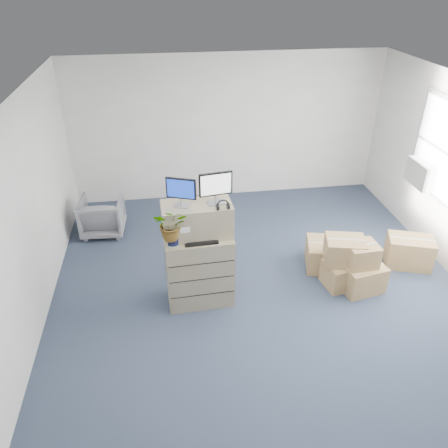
# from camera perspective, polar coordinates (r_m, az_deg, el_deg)

# --- Properties ---
(ground) EXTENTS (7.00, 7.00, 0.00)m
(ground) POSITION_cam_1_polar(r_m,az_deg,el_deg) (6.28, 5.39, -10.43)
(ground) COLOR #232A40
(ground) RESTS_ON ground
(wall_back) EXTENTS (6.00, 0.02, 2.80)m
(wall_back) POSITION_cam_1_polar(r_m,az_deg,el_deg) (8.61, 0.46, 12.40)
(wall_back) COLOR beige
(wall_back) RESTS_ON ground
(ac_unit) EXTENTS (0.24, 0.60, 0.40)m
(ac_unit) POSITION_cam_1_polar(r_m,az_deg,el_deg) (7.82, 24.42, 6.02)
(ac_unit) COLOR beige
(ac_unit) RESTS_ON wall_right
(filing_cabinet_lower) EXTENTS (0.92, 0.59, 1.05)m
(filing_cabinet_lower) POSITION_cam_1_polar(r_m,az_deg,el_deg) (6.05, -3.26, -5.81)
(filing_cabinet_lower) COLOR gray
(filing_cabinet_lower) RESTS_ON ground
(filing_cabinet_upper) EXTENTS (0.92, 0.49, 0.45)m
(filing_cabinet_upper) POSITION_cam_1_polar(r_m,az_deg,el_deg) (5.67, -3.56, 0.58)
(filing_cabinet_upper) COLOR gray
(filing_cabinet_upper) RESTS_ON filing_cabinet_lower
(monitor_left) EXTENTS (0.37, 0.21, 0.38)m
(monitor_left) POSITION_cam_1_polar(r_m,az_deg,el_deg) (5.45, -5.64, 4.36)
(monitor_left) COLOR #99999E
(monitor_left) RESTS_ON filing_cabinet_upper
(monitor_right) EXTENTS (0.43, 0.20, 0.42)m
(monitor_right) POSITION_cam_1_polar(r_m,az_deg,el_deg) (5.47, -1.09, 4.93)
(monitor_right) COLOR #99999E
(monitor_right) RESTS_ON filing_cabinet_upper
(headphones) EXTENTS (0.16, 0.03, 0.16)m
(headphones) POSITION_cam_1_polar(r_m,az_deg,el_deg) (5.43, -0.15, 2.44)
(headphones) COLOR black
(headphones) RESTS_ON filing_cabinet_upper
(keyboard) EXTENTS (0.44, 0.20, 0.02)m
(keyboard) POSITION_cam_1_polar(r_m,az_deg,el_deg) (5.62, -2.99, -2.28)
(keyboard) COLOR black
(keyboard) RESTS_ON filing_cabinet_lower
(mouse) EXTENTS (0.10, 0.07, 0.03)m
(mouse) POSITION_cam_1_polar(r_m,az_deg,el_deg) (5.72, 0.10, -1.52)
(mouse) COLOR silver
(mouse) RESTS_ON filing_cabinet_lower
(water_bottle) EXTENTS (0.08, 0.08, 0.27)m
(water_bottle) POSITION_cam_1_polar(r_m,az_deg,el_deg) (5.72, -2.49, -0.19)
(water_bottle) COLOR gray
(water_bottle) RESTS_ON filing_cabinet_lower
(phone_dock) EXTENTS (0.06, 0.05, 0.13)m
(phone_dock) POSITION_cam_1_polar(r_m,az_deg,el_deg) (5.78, -3.75, -0.90)
(phone_dock) COLOR silver
(phone_dock) RESTS_ON filing_cabinet_lower
(external_drive) EXTENTS (0.20, 0.17, 0.05)m
(external_drive) POSITION_cam_1_polar(r_m,az_deg,el_deg) (5.91, -0.37, -0.25)
(external_drive) COLOR black
(external_drive) RESTS_ON filing_cabinet_lower
(tissue_box) EXTENTS (0.22, 0.11, 0.08)m
(tissue_box) POSITION_cam_1_polar(r_m,az_deg,el_deg) (5.85, -0.03, 0.14)
(tissue_box) COLOR #469BEF
(tissue_box) RESTS_ON external_drive
(potted_plant) EXTENTS (0.51, 0.54, 0.44)m
(potted_plant) POSITION_cam_1_polar(r_m,az_deg,el_deg) (5.49, -6.82, -0.45)
(potted_plant) COLOR #9DB390
(potted_plant) RESTS_ON filing_cabinet_lower
(office_chair) EXTENTS (0.75, 0.71, 0.73)m
(office_chair) POSITION_cam_1_polar(r_m,az_deg,el_deg) (7.92, -15.62, 1.27)
(office_chair) COLOR slate
(office_chair) RESTS_ON ground
(cardboard_boxes) EXTENTS (2.06, 1.25, 0.77)m
(cardboard_boxes) POSITION_cam_1_polar(r_m,az_deg,el_deg) (6.90, 17.22, -4.50)
(cardboard_boxes) COLOR #987A49
(cardboard_boxes) RESTS_ON ground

